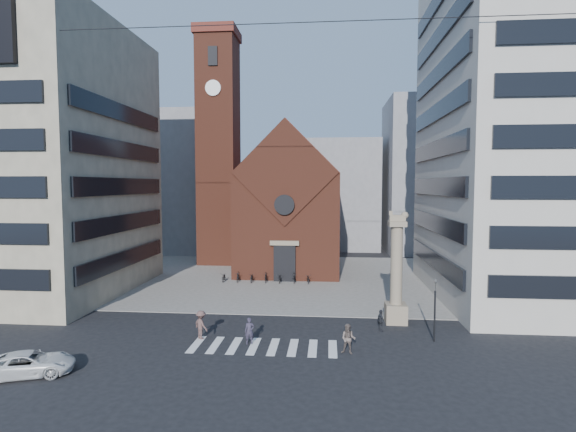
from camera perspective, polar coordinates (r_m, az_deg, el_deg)
The scene contains 24 objects.
ground at distance 33.76m, azimuth -3.32°, elevation -14.44°, with size 120.00×120.00×0.00m, color black.
piazza at distance 52.00m, azimuth -0.20°, elevation -7.82°, with size 46.00×30.00×0.05m, color gray.
zebra_crossing at distance 30.88m, azimuth -3.13°, elevation -16.21°, with size 10.20×3.20×0.01m, color white, non-canonical shape.
church at distance 56.97m, azimuth 0.36°, elevation 1.30°, with size 12.00×16.65×18.00m.
campanile at distance 61.68m, azimuth -8.80°, elevation 8.66°, with size 5.50×5.50×31.20m.
building_left at distance 50.69m, azimuth -29.60°, elevation 6.11°, with size 18.00×20.00×26.00m, color tan.
building_right at distance 48.02m, azimuth 29.22°, elevation 9.87°, with size 18.00×22.00×32.00m, color #B7B0A6.
bg_block_left at distance 75.83m, azimuth -13.93°, elevation 4.13°, with size 16.00×14.00×22.00m, color gray.
bg_block_mid at distance 76.70m, azimuth 6.10°, elevation 2.73°, with size 14.00×12.00×18.00m, color gray.
bg_block_right at distance 75.67m, azimuth 18.40°, elevation 4.80°, with size 16.00×14.00×24.00m, color gray.
lion_column at distance 35.80m, azimuth 13.61°, elevation -7.74°, with size 1.63×1.60×8.68m.
traffic_light at distance 32.61m, azimuth 18.15°, elevation -11.10°, with size 0.13×0.16×4.30m.
white_car at distance 30.15m, azimuth -30.07°, elevation -15.94°, with size 2.20×4.78×1.33m, color silver.
pedestrian_0 at distance 31.12m, azimuth -4.91°, elevation -14.34°, with size 0.65×0.42×1.78m, color #302B3C.
pedestrian_1 at distance 29.58m, azimuth 7.67°, elevation -15.21°, with size 0.93×0.72×1.91m, color #655750.
pedestrian_2 at distance 34.16m, azimuth 11.70°, elevation -12.88°, with size 0.94×0.39×1.61m, color #24262C.
pedestrian_3 at distance 32.51m, azimuth -10.97°, elevation -13.40°, with size 1.28×0.73×1.98m, color brown.
scooter_0 at distance 50.29m, azimuth -8.14°, elevation -7.67°, with size 0.64×1.83×0.96m, color black.
scooter_1 at distance 49.95m, azimuth -6.40°, elevation -7.68°, with size 0.50×1.78×1.07m, color black.
scooter_2 at distance 49.68m, azimuth -4.64°, elevation -7.79°, with size 0.64×1.83×0.96m, color black.
scooter_3 at distance 49.44m, azimuth -2.85°, elevation -7.78°, with size 0.50×1.78×1.07m, color black.
scooter_4 at distance 49.26m, azimuth -1.06°, elevation -7.88°, with size 0.64×1.83×0.96m, color black.
scooter_5 at distance 49.11m, azimuth 0.75°, elevation -7.86°, with size 0.50×1.78×1.07m, color black.
scooter_6 at distance 49.03m, azimuth 2.57°, elevation -7.94°, with size 0.64×1.83×0.96m, color black.
Camera 1 is at (4.77, -31.67, 10.67)m, focal length 28.00 mm.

